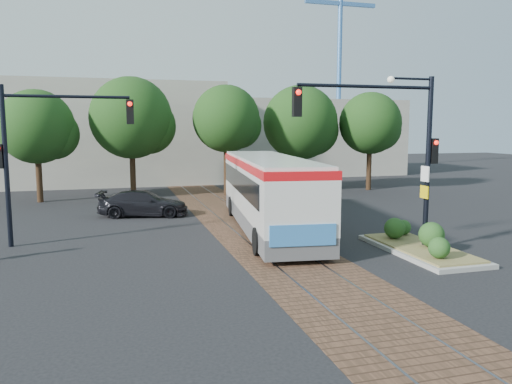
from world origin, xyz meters
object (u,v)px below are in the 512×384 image
at_px(city_bus, 268,190).
at_px(signal_pole_main, 398,136).
at_px(parked_car, 143,203).
at_px(traffic_island, 419,243).
at_px(signal_pole_left, 38,143).

relative_size(city_bus, signal_pole_main, 2.02).
bearing_deg(signal_pole_main, parked_car, 128.75).
distance_m(traffic_island, parked_car, 13.75).
height_order(traffic_island, parked_car, parked_car).
height_order(signal_pole_main, signal_pole_left, signal_pole_main).
relative_size(city_bus, parked_car, 2.72).
xyz_separation_m(signal_pole_main, signal_pole_left, (-12.23, 4.80, -0.29)).
relative_size(signal_pole_main, signal_pole_left, 1.00).
bearing_deg(signal_pole_left, parked_car, 52.96).
distance_m(city_bus, signal_pole_left, 9.36).
bearing_deg(parked_car, traffic_island, -126.70).
distance_m(signal_pole_main, signal_pole_left, 13.14).
xyz_separation_m(traffic_island, signal_pole_left, (-13.19, 4.89, 3.54)).
bearing_deg(signal_pole_main, traffic_island, -5.36).
distance_m(city_bus, parked_car, 7.24).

